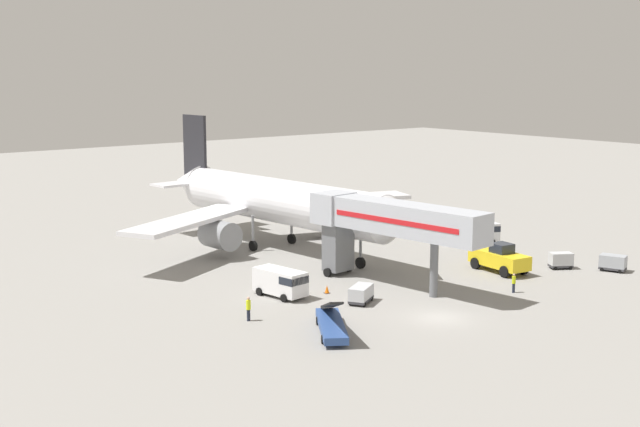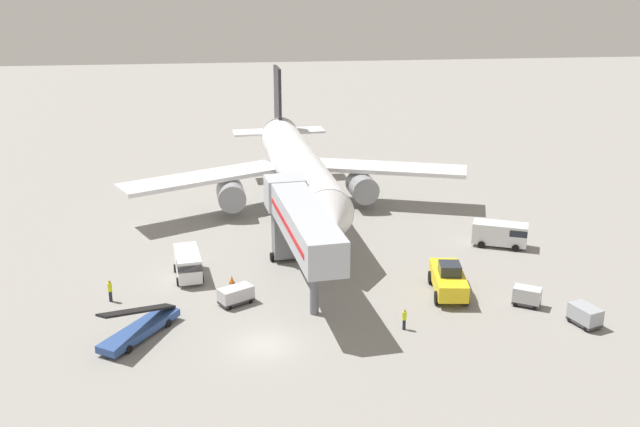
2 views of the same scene
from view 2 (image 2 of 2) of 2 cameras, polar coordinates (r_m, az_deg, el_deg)
ground_plane at (r=53.97m, az=-4.30°, el=-10.03°), size 300.00×300.00×0.00m
airplane_at_gate at (r=78.95m, az=-1.71°, el=3.52°), size 37.82×38.38×13.60m
jet_bridge at (r=60.82m, az=-1.58°, el=-0.56°), size 5.28×18.18×7.66m
pushback_tug at (r=61.80m, az=9.82°, el=-4.99°), size 3.30×6.41×2.79m
belt_loader_truck at (r=56.05m, az=-13.66°, el=-8.48°), size 5.48×7.07×3.41m
service_van_rear_left at (r=64.84m, az=-10.08°, el=-3.80°), size 2.76×5.05×2.31m
service_van_rear_right at (r=72.78m, az=13.74°, el=-1.49°), size 5.44×3.81×2.30m
baggage_cart_outer_left at (r=59.52m, az=19.64°, el=-7.33°), size 2.13×2.68×1.54m
baggage_cart_mid_center at (r=59.78m, az=-6.46°, el=-6.20°), size 3.03×2.55×1.42m
baggage_cart_near_left at (r=61.28m, az=15.58°, el=-6.10°), size 2.44×2.15×1.56m
ground_crew_worker_foreground at (r=55.85m, az=6.48°, el=-8.00°), size 0.45×0.45×1.68m
ground_crew_worker_midground at (r=62.04m, az=-15.79°, el=-5.67°), size 0.50×0.50×1.88m
safety_cone_alpha at (r=63.65m, az=-6.77°, el=-5.03°), size 0.46×0.46×0.70m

